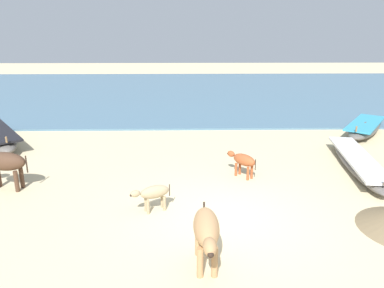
{
  "coord_description": "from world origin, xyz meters",
  "views": [
    {
      "loc": [
        -0.93,
        -7.52,
        4.1
      ],
      "look_at": [
        -0.71,
        3.74,
        0.6
      ],
      "focal_mm": 34.77,
      "sensor_mm": 36.0,
      "label": 1
    }
  ],
  "objects_px": {
    "calf_near_rust": "(243,160)",
    "cow_second_adult_dark": "(3,163)",
    "fishing_boat_1": "(357,162)",
    "calf_far_dun": "(153,193)",
    "fishing_boat_4": "(365,128)",
    "cow_adult_tan": "(206,230)"
  },
  "relations": [
    {
      "from": "calf_near_rust",
      "to": "cow_second_adult_dark",
      "type": "distance_m",
      "value": 6.49
    },
    {
      "from": "fishing_boat_1",
      "to": "calf_near_rust",
      "type": "relative_size",
      "value": 5.25
    },
    {
      "from": "calf_far_dun",
      "to": "cow_second_adult_dark",
      "type": "relative_size",
      "value": 0.59
    },
    {
      "from": "calf_near_rust",
      "to": "cow_second_adult_dark",
      "type": "bearing_deg",
      "value": 55.71
    },
    {
      "from": "calf_far_dun",
      "to": "cow_second_adult_dark",
      "type": "distance_m",
      "value": 4.27
    },
    {
      "from": "fishing_boat_4",
      "to": "cow_second_adult_dark",
      "type": "distance_m",
      "value": 13.16
    },
    {
      "from": "calf_near_rust",
      "to": "cow_second_adult_dark",
      "type": "xyz_separation_m",
      "value": [
        -6.44,
        -0.72,
        0.24
      ]
    },
    {
      "from": "fishing_boat_4",
      "to": "cow_second_adult_dark",
      "type": "bearing_deg",
      "value": -30.82
    },
    {
      "from": "calf_far_dun",
      "to": "fishing_boat_4",
      "type": "bearing_deg",
      "value": -166.32
    },
    {
      "from": "fishing_boat_4",
      "to": "calf_far_dun",
      "type": "distance_m",
      "value": 10.37
    },
    {
      "from": "fishing_boat_1",
      "to": "calf_near_rust",
      "type": "distance_m",
      "value": 3.64
    },
    {
      "from": "fishing_boat_1",
      "to": "cow_adult_tan",
      "type": "height_order",
      "value": "cow_adult_tan"
    },
    {
      "from": "fishing_boat_4",
      "to": "cow_adult_tan",
      "type": "height_order",
      "value": "cow_adult_tan"
    },
    {
      "from": "fishing_boat_1",
      "to": "cow_adult_tan",
      "type": "bearing_deg",
      "value": -37.15
    },
    {
      "from": "fishing_boat_1",
      "to": "calf_far_dun",
      "type": "height_order",
      "value": "calf_far_dun"
    },
    {
      "from": "cow_adult_tan",
      "to": "cow_second_adult_dark",
      "type": "distance_m",
      "value": 6.24
    },
    {
      "from": "fishing_boat_4",
      "to": "calf_near_rust",
      "type": "height_order",
      "value": "calf_near_rust"
    },
    {
      "from": "fishing_boat_1",
      "to": "cow_second_adult_dark",
      "type": "bearing_deg",
      "value": -74.41
    },
    {
      "from": "cow_second_adult_dark",
      "to": "cow_adult_tan",
      "type": "bearing_deg",
      "value": 153.67
    },
    {
      "from": "fishing_boat_4",
      "to": "cow_adult_tan",
      "type": "xyz_separation_m",
      "value": [
        -6.93,
        -8.72,
        0.47
      ]
    },
    {
      "from": "cow_adult_tan",
      "to": "cow_second_adult_dark",
      "type": "height_order",
      "value": "cow_second_adult_dark"
    },
    {
      "from": "cow_adult_tan",
      "to": "calf_near_rust",
      "type": "bearing_deg",
      "value": 162.13
    }
  ]
}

